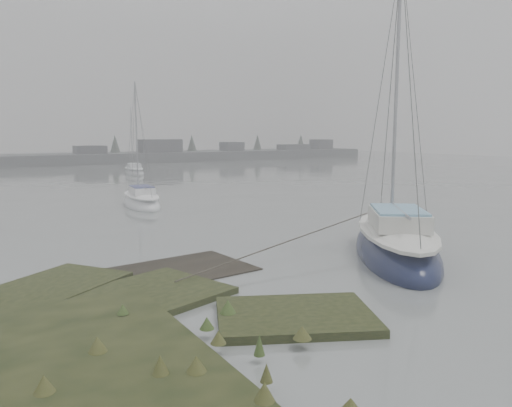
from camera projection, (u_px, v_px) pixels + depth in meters
name	position (u px, v px, depth m)	size (l,w,h in m)	color
ground	(50.00, 190.00, 36.93)	(160.00, 160.00, 0.00)	slate
far_shoreline	(200.00, 155.00, 77.57)	(60.00, 8.00, 4.15)	#4C4F51
sailboat_main	(396.00, 247.00, 17.13)	(6.71, 7.79, 11.01)	#101634
sailboat_white	(141.00, 202.00, 28.91)	(2.31, 5.61, 7.70)	white
sailboat_far_b	(134.00, 172.00, 51.33)	(2.27, 5.37, 7.36)	#ABB1B5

